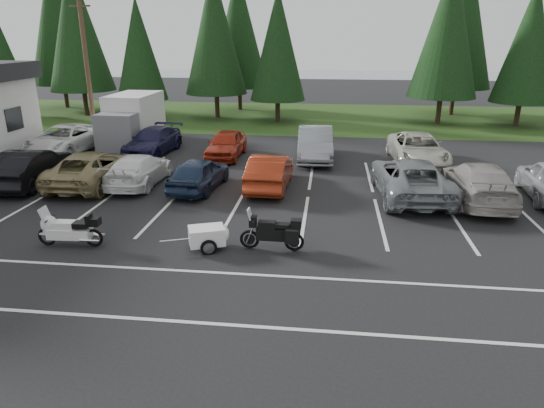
{
  "coord_description": "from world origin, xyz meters",
  "views": [
    {
      "loc": [
        3.96,
        -15.38,
        6.29
      ],
      "look_at": [
        2.19,
        -0.5,
        1.05
      ],
      "focal_mm": 32.0,
      "sensor_mm": 36.0,
      "label": 1
    }
  ],
  "objects": [
    {
      "name": "car_far_4",
      "position": [
        8.51,
        9.65,
        0.76
      ],
      "size": [
        2.72,
        5.56,
        1.52
      ],
      "primitive_type": "imported",
      "rotation": [
        0.0,
        0.0,
        0.04
      ],
      "color": "beige",
      "rests_on": "ground"
    },
    {
      "name": "car_near_4",
      "position": [
        -1.49,
        4.02,
        0.7
      ],
      "size": [
        2.08,
        4.27,
        1.4
      ],
      "primitive_type": "imported",
      "rotation": [
        0.0,
        0.0,
        3.04
      ],
      "color": "#19263F",
      "rests_on": "ground"
    },
    {
      "name": "conifer_5",
      "position": [
        0.0,
        21.6,
        5.63
      ],
      "size": [
        4.14,
        4.14,
        9.63
      ],
      "color": "#332316",
      "rests_on": "ground"
    },
    {
      "name": "cargo_trailer",
      "position": [
        0.34,
        -1.95,
        0.36
      ],
      "size": [
        1.78,
        1.39,
        0.73
      ],
      "primitive_type": null,
      "rotation": [
        0.0,
        0.0,
        0.36
      ],
      "color": "white",
      "rests_on": "ground"
    },
    {
      "name": "box_truck",
      "position": [
        -8.0,
        12.5,
        1.45
      ],
      "size": [
        2.4,
        5.6,
        2.9
      ],
      "primitive_type": null,
      "color": "silver",
      "rests_on": "ground"
    },
    {
      "name": "conifer_back_c",
      "position": [
        14.0,
        26.8,
        7.49
      ],
      "size": [
        5.5,
        5.5,
        12.81
      ],
      "color": "#332316",
      "rests_on": "ground"
    },
    {
      "name": "car_near_5",
      "position": [
        1.5,
        4.63,
        0.74
      ],
      "size": [
        1.67,
        4.54,
        1.49
      ],
      "primitive_type": "imported",
      "rotation": [
        0.0,
        0.0,
        3.12
      ],
      "color": "maroon",
      "rests_on": "ground"
    },
    {
      "name": "conifer_4",
      "position": [
        -5.0,
        22.9,
        6.53
      ],
      "size": [
        4.8,
        4.8,
        11.17
      ],
      "color": "#332316",
      "rests_on": "ground"
    },
    {
      "name": "conifer_7",
      "position": [
        17.5,
        21.8,
        5.81
      ],
      "size": [
        4.27,
        4.27,
        9.94
      ],
      "color": "#332316",
      "rests_on": "ground"
    },
    {
      "name": "stall_markings",
      "position": [
        0.0,
        2.0,
        0.0
      ],
      "size": [
        32.0,
        16.0,
        0.01
      ],
      "primitive_type": "cube",
      "color": "silver",
      "rests_on": "ground"
    },
    {
      "name": "car_far_2",
      "position": [
        -1.53,
        9.86,
        0.72
      ],
      "size": [
        1.79,
        4.27,
        1.44
      ],
      "primitive_type": "imported",
      "rotation": [
        0.0,
        0.0,
        -0.02
      ],
      "color": "#9B2713",
      "rests_on": "ground"
    },
    {
      "name": "lake_water",
      "position": [
        4.0,
        55.0,
        0.0
      ],
      "size": [
        70.0,
        50.0,
        0.02
      ],
      "primitive_type": "cube",
      "color": "gray",
      "rests_on": "ground"
    },
    {
      "name": "car_near_2",
      "position": [
        -6.34,
        4.16,
        0.75
      ],
      "size": [
        2.65,
        5.48,
        1.5
      ],
      "primitive_type": "imported",
      "rotation": [
        0.0,
        0.0,
        3.17
      ],
      "color": "olive",
      "rests_on": "ground"
    },
    {
      "name": "conifer_back_b",
      "position": [
        -4.0,
        27.5,
        6.77
      ],
      "size": [
        4.97,
        4.97,
        11.58
      ],
      "color": "#332316",
      "rests_on": "ground"
    },
    {
      "name": "car_far_1",
      "position": [
        -5.76,
        10.22,
        0.7
      ],
      "size": [
        2.43,
        5.02,
        1.41
      ],
      "primitive_type": "imported",
      "rotation": [
        0.0,
        0.0,
        -0.1
      ],
      "color": "#171638",
      "rests_on": "ground"
    },
    {
      "name": "car_near_3",
      "position": [
        -4.3,
        4.46,
        0.68
      ],
      "size": [
        1.9,
        4.66,
        1.35
      ],
      "primitive_type": "imported",
      "rotation": [
        0.0,
        0.0,
        3.14
      ],
      "color": "white",
      "rests_on": "ground"
    },
    {
      "name": "car_far_3",
      "position": [
        3.25,
        9.98,
        0.84
      ],
      "size": [
        1.98,
        5.16,
        1.68
      ],
      "primitive_type": "imported",
      "rotation": [
        0.0,
        0.0,
        0.04
      ],
      "color": "slate",
      "rests_on": "ground"
    },
    {
      "name": "conifer_6",
      "position": [
        12.0,
        22.1,
        6.71
      ],
      "size": [
        4.93,
        4.93,
        11.48
      ],
      "color": "#332316",
      "rests_on": "ground"
    },
    {
      "name": "car_near_1",
      "position": [
        -8.98,
        3.79,
        0.81
      ],
      "size": [
        2.09,
        5.02,
        1.61
      ],
      "primitive_type": "imported",
      "rotation": [
        0.0,
        0.0,
        3.22
      ],
      "color": "black",
      "rests_on": "ground"
    },
    {
      "name": "car_near_6",
      "position": [
        7.32,
        4.07,
        0.8
      ],
      "size": [
        3.0,
        5.9,
        1.6
      ],
      "primitive_type": "imported",
      "rotation": [
        0.0,
        0.0,
        3.2
      ],
      "color": "slate",
      "rests_on": "ground"
    },
    {
      "name": "car_near_7",
      "position": [
        9.91,
        3.8,
        0.78
      ],
      "size": [
        2.4,
        5.48,
        1.57
      ],
      "primitive_type": "imported",
      "rotation": [
        0.0,
        0.0,
        3.1
      ],
      "color": "#A29B95",
      "rests_on": "ground"
    },
    {
      "name": "utility_pole",
      "position": [
        -10.0,
        12.0,
        4.7
      ],
      "size": [
        1.6,
        0.26,
        9.0
      ],
      "color": "#473321",
      "rests_on": "ground"
    },
    {
      "name": "grass_strip",
      "position": [
        0.0,
        24.0,
        0.01
      ],
      "size": [
        80.0,
        16.0,
        0.01
      ],
      "primitive_type": "cube",
      "color": "#1D3B13",
      "rests_on": "ground"
    },
    {
      "name": "adventure_motorcycle",
      "position": [
        2.33,
        -1.77,
        0.67
      ],
      "size": [
        2.21,
        0.8,
        1.34
      ],
      "primitive_type": null,
      "rotation": [
        0.0,
        0.0,
        -0.02
      ],
      "color": "black",
      "rests_on": "ground"
    },
    {
      "name": "conifer_2",
      "position": [
        -16.0,
        22.8,
        6.95
      ],
      "size": [
        5.1,
        5.1,
        11.89
      ],
      "color": "#332316",
      "rests_on": "ground"
    },
    {
      "name": "touring_motorcycle",
      "position": [
        -3.97,
        -2.23,
        0.64
      ],
      "size": [
        2.35,
        0.81,
        1.28
      ],
      "primitive_type": null,
      "rotation": [
        0.0,
        0.0,
        0.04
      ],
      "color": "silver",
      "rests_on": "ground"
    },
    {
      "name": "conifer_back_a",
      "position": [
        -20.0,
        27.0,
        7.19
      ],
      "size": [
        5.28,
        5.28,
        12.3
      ],
      "color": "#332316",
      "rests_on": "ground"
    },
    {
      "name": "car_far_0",
      "position": [
        -10.71,
        9.78,
        0.77
      ],
      "size": [
        2.86,
        5.68,
        1.54
      ],
      "primitive_type": "imported",
      "rotation": [
        0.0,
        0.0,
        -0.06
      ],
      "color": "white",
      "rests_on": "ground"
    },
    {
      "name": "conifer_3",
      "position": [
        -10.5,
        21.4,
        5.27
      ],
      "size": [
        3.87,
        3.87,
        9.02
      ],
      "color": "#332316",
      "rests_on": "ground"
    },
    {
      "name": "ground",
      "position": [
        0.0,
        0.0,
        0.0
      ],
      "size": [
        120.0,
        120.0,
        0.0
      ],
      "primitive_type": "plane",
      "color": "black",
      "rests_on": "ground"
    }
  ]
}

